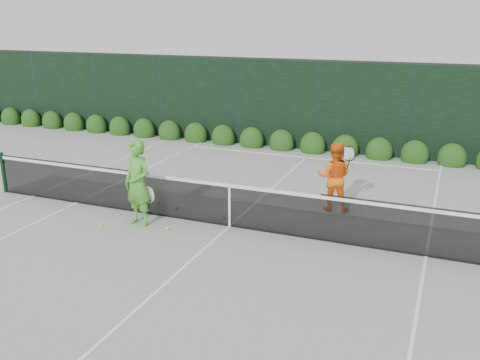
% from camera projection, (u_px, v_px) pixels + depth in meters
% --- Properties ---
extents(ground, '(80.00, 80.00, 0.00)m').
position_uv_depth(ground, '(230.00, 226.00, 11.76)').
color(ground, gray).
rests_on(ground, ground).
extents(tennis_net, '(12.90, 0.10, 1.07)m').
position_uv_depth(tennis_net, '(229.00, 204.00, 11.61)').
color(tennis_net, black).
rests_on(tennis_net, ground).
extents(player_woman, '(0.79, 0.62, 1.91)m').
position_uv_depth(player_woman, '(138.00, 183.00, 11.60)').
color(player_woman, green).
rests_on(player_woman, ground).
extents(player_man, '(0.94, 0.72, 1.65)m').
position_uv_depth(player_man, '(334.00, 177.00, 12.52)').
color(player_man, orange).
rests_on(player_man, ground).
extents(court_lines, '(11.03, 23.83, 0.01)m').
position_uv_depth(court_lines, '(230.00, 226.00, 11.76)').
color(court_lines, white).
rests_on(court_lines, ground).
extents(windscreen_fence, '(32.00, 21.07, 3.06)m').
position_uv_depth(windscreen_fence, '(166.00, 199.00, 8.91)').
color(windscreen_fence, black).
rests_on(windscreen_fence, ground).
extents(hedge_row, '(31.66, 0.65, 0.94)m').
position_uv_depth(hedge_row, '(313.00, 146.00, 18.02)').
color(hedge_row, '#15370F').
rests_on(hedge_row, ground).
extents(tennis_balls, '(2.61, 1.86, 0.07)m').
position_uv_depth(tennis_balls, '(177.00, 217.00, 12.22)').
color(tennis_balls, '#C6E833').
rests_on(tennis_balls, ground).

